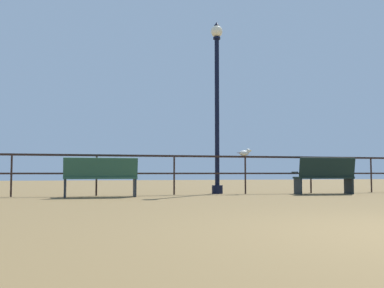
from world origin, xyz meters
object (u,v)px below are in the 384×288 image
at_px(lamppost_center, 217,98).
at_px(seagull_on_rail, 245,153).
at_px(bench_near_right, 325,175).
at_px(bench_near_left, 101,175).

relative_size(lamppost_center, seagull_on_rail, 11.39).
relative_size(bench_near_right, seagull_on_rail, 3.80).
height_order(bench_near_left, seagull_on_rail, seagull_on_rail).
xyz_separation_m(bench_near_right, lamppost_center, (-2.60, 0.96, 2.04)).
xyz_separation_m(bench_near_right, seagull_on_rail, (-1.93, 0.69, 0.58)).
relative_size(bench_near_left, lamppost_center, 0.36).
bearing_deg(bench_near_left, bench_near_right, -0.10).
bearing_deg(lamppost_center, bench_near_right, -20.21).
bearing_deg(bench_near_left, seagull_on_rail, 10.33).
bearing_deg(bench_near_right, bench_near_left, 179.90).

